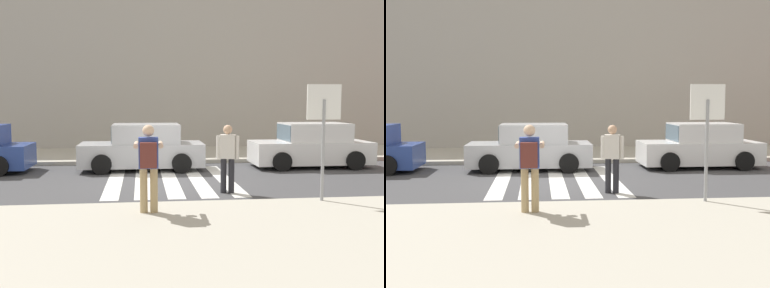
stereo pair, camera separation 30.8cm
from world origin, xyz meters
The scene contains 14 objects.
ground_plane centered at (0.00, 0.00, 0.00)m, with size 120.00×120.00×0.00m, color #424244.
sidewalk_near centered at (0.00, -6.20, 0.07)m, with size 60.00×6.00×0.14m, color #B2AD9E.
sidewalk_far centered at (0.00, 6.00, 0.07)m, with size 60.00×4.80×0.14m, color #B2AD9E.
building_facade_far centered at (0.00, 10.40, 3.73)m, with size 56.00×4.00×7.46m, color #ADA89E.
crosswalk_stripe_0 centered at (-1.60, 0.20, 0.00)m, with size 0.44×5.20×0.01m, color silver.
crosswalk_stripe_1 centered at (-0.80, 0.20, 0.00)m, with size 0.44×5.20×0.01m, color silver.
crosswalk_stripe_2 centered at (0.00, 0.20, 0.00)m, with size 0.44×5.20×0.01m, color silver.
crosswalk_stripe_3 centered at (0.80, 0.20, 0.00)m, with size 0.44×5.20×0.01m, color silver.
crosswalk_stripe_4 centered at (1.60, 0.20, 0.00)m, with size 0.44×5.20×0.01m, color silver.
stop_sign centered at (3.10, -3.46, 1.99)m, with size 0.76×0.08×2.54m.
photographer_with_backpack centered at (-0.70, -4.13, 1.17)m, with size 0.59×0.85×1.72m.
pedestrian_crossing centered at (1.32, -1.79, 0.97)m, with size 0.56×0.34×1.72m.
parked_car_silver centered at (-0.78, 2.30, 0.73)m, with size 4.10×1.92×1.55m.
parked_car_white centered at (5.09, 2.30, 0.73)m, with size 4.10×1.92×1.55m.
Camera 1 is at (-0.83, -12.81, 2.33)m, focal length 42.00 mm.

